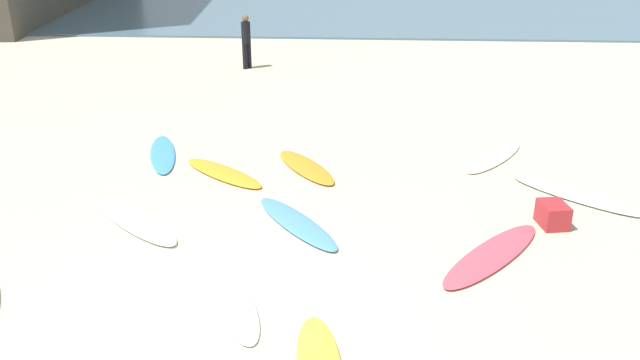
% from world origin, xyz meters
% --- Properties ---
extents(ground_plane, '(120.00, 120.00, 0.00)m').
position_xyz_m(ground_plane, '(0.00, 0.00, 0.00)').
color(ground_plane, beige).
extents(surfboard_0, '(1.41, 2.35, 0.06)m').
position_xyz_m(surfboard_0, '(0.24, 1.00, 0.03)').
color(surfboard_0, white).
rests_on(surfboard_0, ground_plane).
extents(surfboard_1, '(1.56, 2.03, 0.09)m').
position_xyz_m(surfboard_1, '(0.92, 5.60, 0.04)').
color(surfboard_1, orange).
rests_on(surfboard_1, ground_plane).
extents(surfboard_2, '(1.76, 2.14, 0.09)m').
position_xyz_m(surfboard_2, '(0.95, 3.17, 0.04)').
color(surfboard_2, '#5597E2').
rests_on(surfboard_2, ground_plane).
extents(surfboard_3, '(2.24, 2.08, 0.08)m').
position_xyz_m(surfboard_3, '(5.89, 4.55, 0.04)').
color(surfboard_3, white).
rests_on(surfboard_3, ground_plane).
extents(surfboard_4, '(1.74, 2.16, 0.06)m').
position_xyz_m(surfboard_4, '(4.76, 6.39, 0.03)').
color(surfboard_4, white).
rests_on(surfboard_4, ground_plane).
extents(surfboard_5, '(2.12, 2.06, 0.08)m').
position_xyz_m(surfboard_5, '(-1.73, 3.10, 0.04)').
color(surfboard_5, silver).
rests_on(surfboard_5, ground_plane).
extents(surfboard_6, '(2.08, 2.36, 0.07)m').
position_xyz_m(surfboard_6, '(3.98, 2.30, 0.04)').
color(surfboard_6, '#DE4C5A').
rests_on(surfboard_6, ground_plane).
extents(surfboard_9, '(1.98, 1.78, 0.08)m').
position_xyz_m(surfboard_9, '(-0.66, 5.21, 0.04)').
color(surfboard_9, gold).
rests_on(surfboard_9, ground_plane).
extents(surfboard_10, '(1.14, 2.35, 0.07)m').
position_xyz_m(surfboard_10, '(-2.13, 6.17, 0.03)').
color(surfboard_10, '#4598DB').
rests_on(surfboard_10, ground_plane).
extents(beachgoer_near, '(0.39, 0.39, 1.66)m').
position_xyz_m(beachgoer_near, '(-1.55, 13.81, 0.92)').
color(beachgoer_near, black).
rests_on(beachgoer_near, ground_plane).
extents(beach_cooler, '(0.49, 0.59, 0.39)m').
position_xyz_m(beach_cooler, '(5.14, 3.40, 0.20)').
color(beach_cooler, '#B2282D').
rests_on(beach_cooler, ground_plane).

